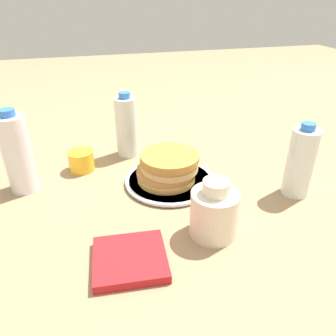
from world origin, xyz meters
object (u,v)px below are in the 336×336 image
Objects in this scene: plate at (168,180)px; pancake_stack at (168,166)px; juice_glass at (81,161)px; water_bottle_far at (17,154)px; water_bottle_mid at (300,162)px; cream_jug at (214,212)px; water_bottle_near at (126,127)px.

plate is 1.43× the size of pancake_stack.
water_bottle_far is (0.16, 0.07, 0.08)m from juice_glass.
juice_glass is 0.62m from water_bottle_mid.
pancake_stack is 0.24m from cream_jug.
water_bottle_mid is (-0.55, 0.28, 0.06)m from juice_glass.
pancake_stack is (-0.00, -0.00, 0.04)m from plate.
juice_glass is at bearing -30.65° from pancake_stack.
plate is 0.25m from cream_jug.
water_bottle_mid is at bearing 155.73° from pancake_stack.
water_bottle_mid is at bearing 138.70° from water_bottle_near.
cream_jug reaches higher than plate.
water_bottle_mid reaches higher than plate.
cream_jug is (-0.04, 0.24, 0.01)m from pancake_stack.
pancake_stack is at bearing 169.78° from water_bottle_far.
water_bottle_near is at bearing -68.71° from plate.
water_bottle_near is 1.04× the size of water_bottle_mid.
pancake_stack is at bearing -24.27° from water_bottle_mid.
cream_jug reaches higher than juice_glass.
water_bottle_far is (0.39, -0.07, 0.10)m from plate.
pancake_stack is 0.23m from water_bottle_near.
water_bottle_far reaches higher than cream_jug.
juice_glass is 0.33× the size of water_bottle_far.
cream_jug is (-0.27, 0.38, 0.03)m from juice_glass.
water_bottle_mid is (-0.31, 0.14, 0.04)m from pancake_stack.
cream_jug is at bearing 126.02° from juice_glass.
water_bottle_near reaches higher than pancake_stack.
cream_jug is 0.66× the size of water_bottle_near.
plate is at bearing 65.17° from pancake_stack.
plate is 0.41m from water_bottle_far.
water_bottle_far reaches higher than water_bottle_near.
water_bottle_far is at bearing -10.22° from pancake_stack.
water_bottle_far is at bearing -16.77° from water_bottle_mid.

